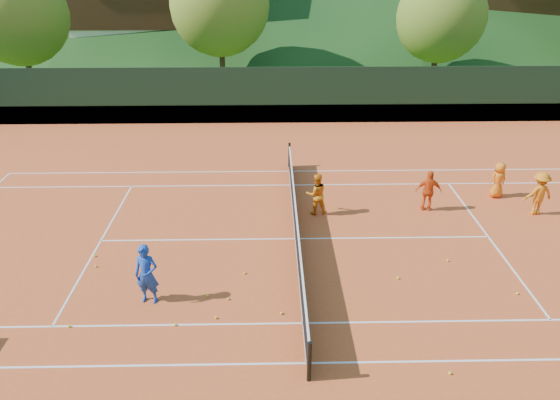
{
  "coord_description": "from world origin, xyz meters",
  "views": [
    {
      "loc": [
        -0.8,
        -14.01,
        8.68
      ],
      "look_at": [
        -0.52,
        0.0,
        1.46
      ],
      "focal_mm": 32.0,
      "sensor_mm": 36.0,
      "label": 1
    }
  ],
  "objects_px": {
    "coach": "(147,274)",
    "student_b": "(429,191)",
    "student_a": "(316,194)",
    "student_c": "(498,180)",
    "student_d": "(539,193)",
    "tennis_net": "(296,226)"
  },
  "relations": [
    {
      "from": "coach",
      "to": "student_b",
      "type": "distance_m",
      "value": 10.29
    },
    {
      "from": "student_a",
      "to": "student_c",
      "type": "bearing_deg",
      "value": 179.02
    },
    {
      "from": "student_d",
      "to": "coach",
      "type": "bearing_deg",
      "value": 12.56
    },
    {
      "from": "coach",
      "to": "tennis_net",
      "type": "xyz_separation_m",
      "value": [
        4.11,
        3.13,
        -0.37
      ]
    },
    {
      "from": "student_a",
      "to": "tennis_net",
      "type": "relative_size",
      "value": 0.13
    },
    {
      "from": "student_b",
      "to": "tennis_net",
      "type": "distance_m",
      "value": 5.23
    },
    {
      "from": "student_c",
      "to": "coach",
      "type": "bearing_deg",
      "value": 15.62
    },
    {
      "from": "student_a",
      "to": "tennis_net",
      "type": "bearing_deg",
      "value": 54.78
    },
    {
      "from": "coach",
      "to": "tennis_net",
      "type": "relative_size",
      "value": 0.14
    },
    {
      "from": "coach",
      "to": "tennis_net",
      "type": "height_order",
      "value": "coach"
    },
    {
      "from": "coach",
      "to": "student_c",
      "type": "relative_size",
      "value": 1.25
    },
    {
      "from": "student_c",
      "to": "student_a",
      "type": "bearing_deg",
      "value": -1.7
    },
    {
      "from": "student_b",
      "to": "student_d",
      "type": "height_order",
      "value": "student_d"
    },
    {
      "from": "student_a",
      "to": "student_b",
      "type": "xyz_separation_m",
      "value": [
        4.05,
        0.17,
        0.0
      ]
    },
    {
      "from": "student_a",
      "to": "student_b",
      "type": "height_order",
      "value": "student_b"
    },
    {
      "from": "student_a",
      "to": "student_c",
      "type": "distance_m",
      "value": 7.1
    },
    {
      "from": "coach",
      "to": "student_c",
      "type": "distance_m",
      "value": 13.37
    },
    {
      "from": "tennis_net",
      "to": "student_a",
      "type": "bearing_deg",
      "value": 65.45
    },
    {
      "from": "student_b",
      "to": "student_d",
      "type": "distance_m",
      "value": 3.82
    },
    {
      "from": "student_a",
      "to": "student_b",
      "type": "bearing_deg",
      "value": 171.76
    },
    {
      "from": "student_a",
      "to": "student_b",
      "type": "relative_size",
      "value": 1.0
    },
    {
      "from": "student_a",
      "to": "student_c",
      "type": "relative_size",
      "value": 1.1
    }
  ]
}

